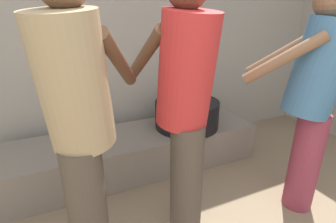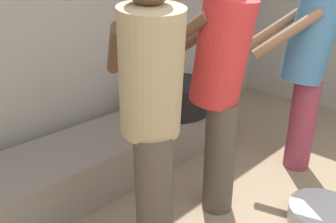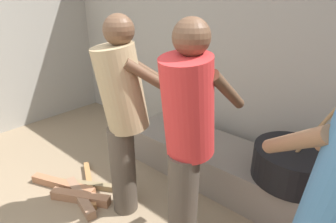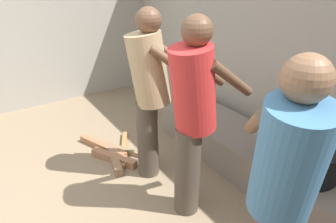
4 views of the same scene
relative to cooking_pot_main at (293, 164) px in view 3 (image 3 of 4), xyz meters
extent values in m
cube|color=#9E998E|center=(-0.71, 0.56, 0.68)|extent=(5.56, 0.20, 2.32)
cube|color=slate|center=(-0.50, 0.04, -0.30)|extent=(2.24, 0.60, 0.35)
cylinder|color=black|center=(0.00, 0.00, 0.00)|extent=(0.60, 0.60, 0.25)
cylinder|color=#937047|center=(0.10, 0.00, 0.32)|extent=(0.25, 0.10, 0.51)
cylinder|color=#4C4238|center=(-1.02, -0.82, -0.10)|extent=(0.20, 0.20, 0.75)
cylinder|color=tan|center=(-1.01, -0.80, 0.58)|extent=(0.45, 0.48, 0.64)
sphere|color=brown|center=(-1.00, -0.79, 0.97)|extent=(0.21, 0.21, 0.21)
cylinder|color=brown|center=(-0.77, -0.67, 0.64)|extent=(0.30, 0.43, 0.35)
cylinder|color=brown|center=(-1.00, -0.53, 0.64)|extent=(0.30, 0.43, 0.35)
cylinder|color=#4C4238|center=(-0.43, -0.80, -0.10)|extent=(0.20, 0.20, 0.75)
cylinder|color=red|center=(-0.44, -0.77, 0.58)|extent=(0.33, 0.41, 0.64)
sphere|color=brown|center=(-0.44, -0.76, 0.98)|extent=(0.21, 0.21, 0.21)
cylinder|color=brown|center=(-0.32, -0.53, 0.65)|extent=(0.11, 0.46, 0.35)
cylinder|color=brown|center=(-0.59, -0.56, 0.65)|extent=(0.11, 0.46, 0.35)
cylinder|color=brown|center=(0.17, -0.85, 0.62)|extent=(0.36, 0.37, 0.34)
cube|color=#A27040|center=(-1.50, -0.86, -0.45)|extent=(0.62, 0.37, 0.05)
cube|color=#8B664C|center=(-1.38, -1.03, -0.44)|extent=(0.56, 0.20, 0.08)
cube|color=#9A684A|center=(-1.38, -1.03, -0.44)|extent=(0.51, 0.33, 0.08)
cube|color=olive|center=(-1.43, -0.85, -0.45)|extent=(0.64, 0.41, 0.05)
cube|color=#9C6544|center=(-1.65, -1.04, -0.44)|extent=(0.65, 0.31, 0.07)
camera|label=1|loc=(-1.07, -1.94, 0.85)|focal=26.82mm
camera|label=2|loc=(-2.04, -1.94, 1.03)|focal=37.25mm
camera|label=3|loc=(0.43, -1.94, 1.18)|focal=29.06mm
camera|label=4|loc=(1.00, -1.94, 1.31)|focal=30.76mm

